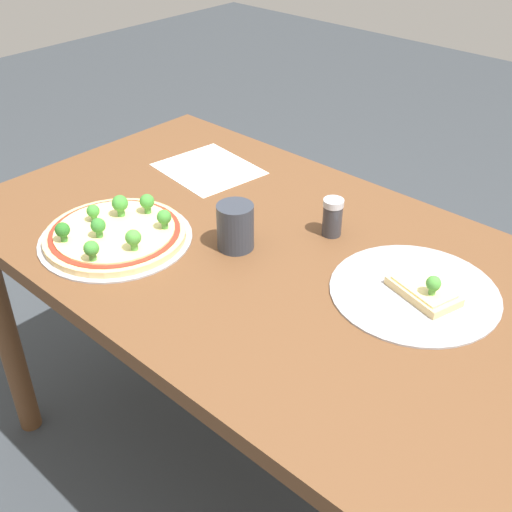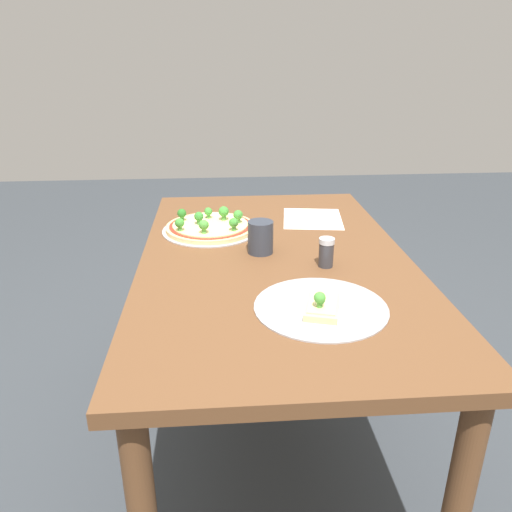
% 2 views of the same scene
% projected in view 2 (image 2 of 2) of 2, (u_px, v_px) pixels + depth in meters
% --- Properties ---
extents(ground_plane, '(8.00, 8.00, 0.00)m').
position_uv_depth(ground_plane, '(272.00, 447.00, 1.76)').
color(ground_plane, '#33383D').
extents(dining_table, '(1.33, 0.79, 0.73)m').
position_uv_depth(dining_table, '(274.00, 285.00, 1.52)').
color(dining_table, brown).
rests_on(dining_table, ground_plane).
extents(pizza_tray_whole, '(0.33, 0.33, 0.07)m').
position_uv_depth(pizza_tray_whole, '(210.00, 226.00, 1.69)').
color(pizza_tray_whole, '#A3A3A8').
rests_on(pizza_tray_whole, dining_table).
extents(pizza_tray_slice, '(0.32, 0.32, 0.06)m').
position_uv_depth(pizza_tray_slice, '(321.00, 306.00, 1.18)').
color(pizza_tray_slice, '#A3A3A8').
rests_on(pizza_tray_slice, dining_table).
extents(drinking_cup, '(0.08, 0.08, 0.10)m').
position_uv_depth(drinking_cup, '(260.00, 237.00, 1.49)').
color(drinking_cup, '#2D333D').
rests_on(drinking_cup, dining_table).
extents(condiment_shaker, '(0.04, 0.04, 0.08)m').
position_uv_depth(condiment_shaker, '(326.00, 252.00, 1.40)').
color(condiment_shaker, '#333338').
rests_on(condiment_shaker, dining_table).
extents(paper_menu, '(0.26, 0.24, 0.00)m').
position_uv_depth(paper_menu, '(313.00, 219.00, 1.81)').
color(paper_menu, white).
rests_on(paper_menu, dining_table).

